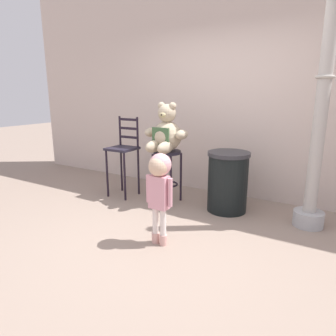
{
  "coord_description": "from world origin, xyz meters",
  "views": [
    {
      "loc": [
        1.64,
        -2.53,
        1.53
      ],
      "look_at": [
        -0.22,
        0.57,
        0.64
      ],
      "focal_mm": 32.52,
      "sensor_mm": 36.0,
      "label": 1
    }
  ],
  "objects_px": {
    "bar_stool_with_teddy": "(167,166)",
    "bar_chair_empty": "(123,152)",
    "teddy_bear": "(166,134)",
    "trash_bin": "(228,181)",
    "lamppost": "(319,127)",
    "child_walking": "(159,180)"
  },
  "relations": [
    {
      "from": "bar_stool_with_teddy",
      "to": "bar_chair_empty",
      "type": "height_order",
      "value": "bar_chair_empty"
    },
    {
      "from": "teddy_bear",
      "to": "trash_bin",
      "type": "bearing_deg",
      "value": 10.37
    },
    {
      "from": "bar_stool_with_teddy",
      "to": "trash_bin",
      "type": "xyz_separation_m",
      "value": [
        0.85,
        0.12,
        -0.13
      ]
    },
    {
      "from": "bar_stool_with_teddy",
      "to": "bar_chair_empty",
      "type": "xyz_separation_m",
      "value": [
        -0.72,
        -0.07,
        0.13
      ]
    },
    {
      "from": "trash_bin",
      "to": "lamppost",
      "type": "bearing_deg",
      "value": 1.56
    },
    {
      "from": "child_walking",
      "to": "trash_bin",
      "type": "relative_size",
      "value": 1.2
    },
    {
      "from": "trash_bin",
      "to": "bar_chair_empty",
      "type": "bearing_deg",
      "value": -172.99
    },
    {
      "from": "bar_stool_with_teddy",
      "to": "child_walking",
      "type": "xyz_separation_m",
      "value": [
        0.58,
        -1.12,
        0.16
      ]
    },
    {
      "from": "bar_stool_with_teddy",
      "to": "lamppost",
      "type": "xyz_separation_m",
      "value": [
        1.85,
        0.15,
        0.64
      ]
    },
    {
      "from": "child_walking",
      "to": "lamppost",
      "type": "distance_m",
      "value": 1.86
    },
    {
      "from": "child_walking",
      "to": "trash_bin",
      "type": "bearing_deg",
      "value": -73.44
    },
    {
      "from": "child_walking",
      "to": "trash_bin",
      "type": "height_order",
      "value": "child_walking"
    },
    {
      "from": "lamppost",
      "to": "child_walking",
      "type": "bearing_deg",
      "value": -135.08
    },
    {
      "from": "bar_chair_empty",
      "to": "bar_stool_with_teddy",
      "type": "bearing_deg",
      "value": 5.56
    },
    {
      "from": "bar_stool_with_teddy",
      "to": "teddy_bear",
      "type": "height_order",
      "value": "teddy_bear"
    },
    {
      "from": "teddy_bear",
      "to": "bar_chair_empty",
      "type": "bearing_deg",
      "value": -177.04
    },
    {
      "from": "trash_bin",
      "to": "lamppost",
      "type": "relative_size",
      "value": 0.27
    },
    {
      "from": "bar_stool_with_teddy",
      "to": "teddy_bear",
      "type": "relative_size",
      "value": 1.13
    },
    {
      "from": "teddy_bear",
      "to": "trash_bin",
      "type": "height_order",
      "value": "teddy_bear"
    },
    {
      "from": "lamppost",
      "to": "bar_stool_with_teddy",
      "type": "bearing_deg",
      "value": -175.35
    },
    {
      "from": "bar_stool_with_teddy",
      "to": "lamppost",
      "type": "relative_size",
      "value": 0.26
    },
    {
      "from": "trash_bin",
      "to": "lamppost",
      "type": "height_order",
      "value": "lamppost"
    }
  ]
}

